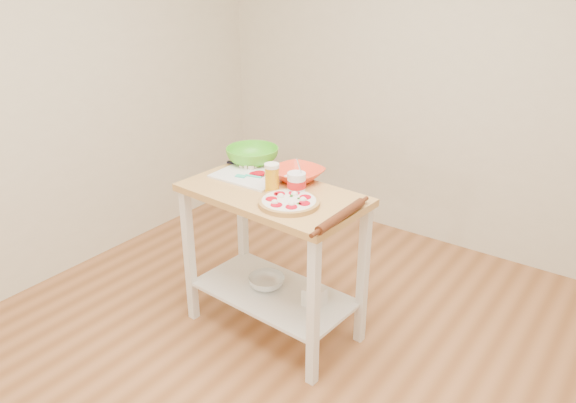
% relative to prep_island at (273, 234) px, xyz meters
% --- Properties ---
extents(room_shell, '(4.04, 4.54, 2.74)m').
position_rel_prep_island_xyz_m(room_shell, '(0.38, -0.58, 0.71)').
color(room_shell, '#A76A3E').
rests_on(room_shell, ground).
extents(prep_island, '(1.04, 0.61, 0.90)m').
position_rel_prep_island_xyz_m(prep_island, '(0.00, 0.00, 0.00)').
color(prep_island, tan).
rests_on(prep_island, ground).
extents(pizza, '(0.32, 0.32, 0.05)m').
position_rel_prep_island_xyz_m(pizza, '(0.18, -0.09, 0.28)').
color(pizza, tan).
rests_on(pizza, prep_island).
extents(cutting_board, '(0.40, 0.30, 0.04)m').
position_rel_prep_island_xyz_m(cutting_board, '(-0.24, 0.10, 0.27)').
color(cutting_board, white).
rests_on(cutting_board, prep_island).
extents(spatula, '(0.15, 0.08, 0.01)m').
position_rel_prep_island_xyz_m(spatula, '(-0.23, 0.06, 0.28)').
color(spatula, '#38D8B9').
rests_on(spatula, cutting_board).
extents(knife, '(0.26, 0.12, 0.01)m').
position_rel_prep_island_xyz_m(knife, '(-0.38, 0.20, 0.28)').
color(knife, silver).
rests_on(knife, cutting_board).
extents(orange_bowl, '(0.31, 0.31, 0.07)m').
position_rel_prep_island_xyz_m(orange_bowl, '(0.01, 0.21, 0.30)').
color(orange_bowl, '#FF4827').
rests_on(orange_bowl, prep_island).
extents(green_bowl, '(0.41, 0.41, 0.10)m').
position_rel_prep_island_xyz_m(green_bowl, '(-0.37, 0.28, 0.31)').
color(green_bowl, '#4EBF24').
rests_on(green_bowl, prep_island).
extents(beer_pint, '(0.08, 0.08, 0.16)m').
position_rel_prep_island_xyz_m(beer_pint, '(0.00, -0.01, 0.34)').
color(beer_pint, '#E4A011').
rests_on(beer_pint, prep_island).
extents(yogurt_tub, '(0.10, 0.10, 0.21)m').
position_rel_prep_island_xyz_m(yogurt_tub, '(0.13, 0.05, 0.32)').
color(yogurt_tub, white).
rests_on(yogurt_tub, prep_island).
extents(rolling_pin, '(0.05, 0.40, 0.05)m').
position_rel_prep_island_xyz_m(rolling_pin, '(0.49, -0.10, 0.28)').
color(rolling_pin, '#592914').
rests_on(rolling_pin, prep_island).
extents(shelf_glass_bowl, '(0.25, 0.25, 0.07)m').
position_rel_prep_island_xyz_m(shelf_glass_bowl, '(-0.06, 0.01, -0.35)').
color(shelf_glass_bowl, silver).
rests_on(shelf_glass_bowl, prep_island).
extents(shelf_bin, '(0.11, 0.11, 0.11)m').
position_rel_prep_island_xyz_m(shelf_bin, '(0.27, 0.02, -0.33)').
color(shelf_bin, white).
rests_on(shelf_bin, prep_island).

